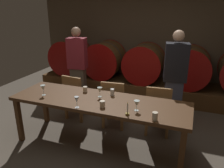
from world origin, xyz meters
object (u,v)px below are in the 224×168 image
Objects in this scene: wine_barrel_center at (144,63)px; wine_glass_far_right at (137,104)px; guest_left at (78,67)px; dining_table at (99,104)px; chair_left at (76,95)px; candle_center at (127,111)px; chair_center at (114,102)px; cup_far_right at (155,116)px; wine_glass_far_left at (43,88)px; cup_far_left at (85,89)px; cup_center_right at (102,104)px; chair_right at (158,108)px; wine_barrel_left at (105,60)px; wine_glass_center_right at (100,90)px; cup_center_left at (112,92)px; wine_glass_center_left at (77,100)px; wine_barrel_far_left at (71,57)px; wine_barrel_right at (189,67)px; guest_right at (174,80)px.

wine_barrel_center is 6.25× the size of wine_glass_far_right.
dining_table is at bearing 119.92° from guest_left.
candle_center is (1.30, -0.95, 0.33)m from chair_left.
chair_center is 8.34× the size of cup_far_right.
cup_far_left is at bearing 33.65° from wine_glass_far_left.
cup_center_right is (0.92, -0.85, 0.33)m from chair_left.
candle_center is (-0.25, -0.94, 0.33)m from chair_right.
wine_barrel_left is 5.87× the size of wine_glass_center_right.
wine_barrel_left reaches higher than cup_center_left.
wine_glass_center_left is (0.70, -0.21, -0.00)m from wine_glass_far_left.
wine_glass_far_right is 1.64× the size of cup_far_left.
wine_barrel_left is 5.59× the size of wine_glass_center_left.
wine_barrel_far_left is 3.10m from chair_right.
cup_center_right is at bearing -68.22° from wine_barrel_left.
wine_glass_center_right is (1.00, -1.13, 0.02)m from guest_left.
chair_center is 9.71× the size of cup_center_right.
cup_far_left is (-0.34, 0.22, 0.11)m from dining_table.
candle_center is 2.10× the size of cup_far_left.
wine_glass_center_left is at bearing -73.53° from cup_far_left.
cup_far_left is (-0.35, -0.38, 0.33)m from chair_center.
guest_left is (-2.20, -1.03, 0.05)m from wine_barrel_right.
wine_barrel_far_left is 2.82m from cup_center_left.
wine_glass_far_right is 0.62m from cup_center_left.
chair_center is 10.11× the size of cup_far_left.
wine_barrel_left is at bearing 110.56° from wine_glass_center_right.
wine_glass_center_left is (0.87, -1.59, 0.02)m from guest_left.
chair_right is 1.96m from guest_left.
wine_barrel_right is at bearing 0.00° from wine_barrel_far_left.
wine_glass_center_left is at bearing 73.42° from chair_center.
wine_glass_center_left is at bearing -116.87° from cup_center_left.
wine_barrel_right is 10.27× the size of cup_far_left.
chair_left is 5.38× the size of wine_glass_far_left.
wine_barrel_right is 2.94m from wine_glass_center_left.
wine_glass_center_left is (-0.33, -2.62, 0.08)m from wine_barrel_center.
candle_center reaches higher than chair_center.
cup_center_right reaches higher than dining_table.
guest_right is (-0.20, -1.23, 0.07)m from wine_barrel_right.
wine_barrel_left reaches higher than candle_center.
chair_center is 1.00× the size of chair_right.
wine_glass_center_left is at bearing -117.04° from wine_barrel_right.
wine_barrel_right is 2.43m from guest_left.
wine_barrel_left is 2.41m from wine_glass_far_left.
guest_right reaches higher than guest_left.
cup_far_right is (1.73, -2.60, 0.02)m from wine_barrel_left.
cup_far_right is at bearing -20.01° from dining_table.
wine_glass_center_left is at bearing 40.40° from guest_right.
guest_right is 18.93× the size of cup_center_right.
chair_left is 4.81× the size of candle_center.
guest_left reaches higher than cup_far_left.
cup_far_left is (-1.30, -0.82, -0.06)m from guest_right.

